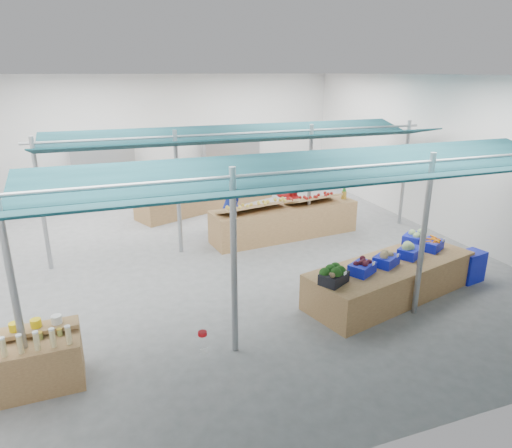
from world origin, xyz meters
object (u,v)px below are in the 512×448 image
Objects in this scene: vendor_left at (230,202)px; crate_stack at (470,266)px; fruit_counter at (285,221)px; vendor_right at (289,196)px; veg_counter at (391,279)px; bottle_shelf at (21,363)px.

crate_stack is at bearing 121.68° from vendor_left.
vendor_right is at bearing 55.53° from fruit_counter.
fruit_counter is at bearing 84.13° from veg_counter.
veg_counter is 5.58× the size of crate_stack.
vendor_right is (0.60, 1.10, 0.38)m from fruit_counter.
fruit_counter is 1.31m from vendor_right.
veg_counter is (6.57, 0.59, -0.04)m from bottle_shelf.
crate_stack is 6.30m from vendor_left.
bottle_shelf is 8.62m from crate_stack.
bottle_shelf reaches higher than veg_counter.
vendor_left reaches higher than bottle_shelf.
vendor_right is at bearing 112.16° from crate_stack.
crate_stack is (2.63, -3.88, -0.10)m from fruit_counter.
bottle_shelf is at bearing -175.95° from crate_stack.
vendor_right reaches higher than crate_stack.
veg_counter is 2.02m from crate_stack.
veg_counter reaches higher than crate_stack.
fruit_counter is at bearing 35.56° from bottle_shelf.
crate_stack is 0.41× the size of vendor_right.
fruit_counter is 2.50× the size of vendor_right.
bottle_shelf is 2.48× the size of crate_stack.
bottle_shelf is at bearing 43.71° from vendor_left.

